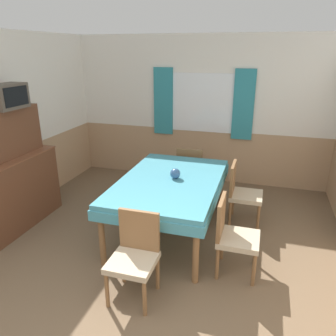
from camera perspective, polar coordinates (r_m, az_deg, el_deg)
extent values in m
cube|color=white|center=(5.95, 5.69, 14.41)|extent=(4.97, 0.05, 1.65)
cube|color=tan|center=(6.21, 5.28, 2.39)|extent=(4.97, 0.05, 0.95)
cube|color=white|center=(5.95, 5.99, 11.18)|extent=(1.23, 0.01, 1.03)
cube|color=teal|center=(6.10, -0.82, 11.51)|extent=(0.35, 0.03, 1.20)
cube|color=teal|center=(5.84, 13.01, 10.63)|extent=(0.35, 0.03, 1.20)
cube|color=tan|center=(5.31, -25.50, -2.66)|extent=(0.05, 4.82, 0.95)
cube|color=teal|center=(4.20, 0.36, -2.35)|extent=(1.24, 1.93, 0.06)
cube|color=teal|center=(4.23, 0.36, -3.47)|extent=(1.27, 1.96, 0.12)
cylinder|color=brown|center=(3.83, -11.44, -11.68)|extent=(0.07, 0.07, 0.72)
cylinder|color=brown|center=(3.51, 4.87, -14.53)|extent=(0.07, 0.07, 0.72)
cylinder|color=brown|center=(5.28, -2.56, -2.11)|extent=(0.07, 0.07, 0.72)
cylinder|color=brown|center=(5.05, 9.08, -3.40)|extent=(0.07, 0.07, 0.72)
cylinder|color=brown|center=(3.97, 14.99, -13.60)|extent=(0.04, 0.04, 0.38)
cylinder|color=brown|center=(3.66, 14.72, -16.81)|extent=(0.04, 0.04, 0.38)
cylinder|color=brown|center=(3.99, 9.40, -13.00)|extent=(0.04, 0.04, 0.38)
cylinder|color=brown|center=(3.67, 8.56, -16.14)|extent=(0.04, 0.04, 0.38)
cube|color=tan|center=(3.70, 12.17, -12.01)|extent=(0.44, 0.44, 0.06)
cube|color=brown|center=(3.59, 9.24, -8.36)|extent=(0.04, 0.42, 0.42)
cylinder|color=brown|center=(4.99, 15.58, -6.38)|extent=(0.04, 0.04, 0.38)
cylinder|color=brown|center=(4.65, 15.42, -8.39)|extent=(0.04, 0.04, 0.38)
cylinder|color=brown|center=(5.00, 11.22, -5.93)|extent=(0.04, 0.04, 0.38)
cylinder|color=brown|center=(4.66, 10.72, -7.91)|extent=(0.04, 0.04, 0.38)
cube|color=tan|center=(4.72, 13.45, -4.73)|extent=(0.44, 0.44, 0.06)
cube|color=brown|center=(4.64, 11.23, -1.75)|extent=(0.04, 0.42, 0.42)
cylinder|color=brown|center=(3.24, -4.11, -21.71)|extent=(0.04, 0.04, 0.38)
cylinder|color=brown|center=(3.36, -10.58, -20.18)|extent=(0.04, 0.04, 0.38)
cylinder|color=brown|center=(3.51, -1.83, -17.79)|extent=(0.04, 0.04, 0.38)
cylinder|color=brown|center=(3.63, -7.78, -16.59)|extent=(0.04, 0.04, 0.38)
cube|color=tan|center=(3.29, -6.22, -16.02)|extent=(0.44, 0.44, 0.06)
cube|color=brown|center=(3.32, -5.04, -10.70)|extent=(0.42, 0.04, 0.42)
cylinder|color=brown|center=(5.78, 2.66, -1.91)|extent=(0.04, 0.04, 0.38)
cylinder|color=brown|center=(5.71, 6.37, -2.30)|extent=(0.04, 0.04, 0.38)
cylinder|color=brown|center=(5.44, 1.68, -3.34)|extent=(0.04, 0.04, 0.38)
cylinder|color=brown|center=(5.36, 5.62, -3.78)|extent=(0.04, 0.04, 0.38)
cube|color=tan|center=(5.48, 4.14, -0.68)|extent=(0.44, 0.44, 0.06)
cube|color=brown|center=(5.22, 3.72, 1.07)|extent=(0.42, 0.04, 0.42)
cube|color=brown|center=(4.97, -25.09, -3.90)|extent=(0.44, 1.38, 0.98)
cube|color=brown|center=(4.81, -25.93, 1.39)|extent=(0.46, 1.40, 0.02)
cube|color=brown|center=(4.76, -27.01, 5.16)|extent=(0.24, 1.24, 0.64)
cube|color=#51473D|center=(4.73, -26.23, 11.12)|extent=(0.28, 0.50, 0.32)
cube|color=black|center=(4.64, -24.90, 11.26)|extent=(0.01, 0.41, 0.24)
sphere|color=#335684|center=(4.19, 1.27, -0.99)|extent=(0.13, 0.13, 0.13)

